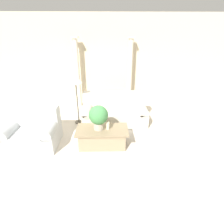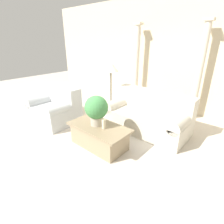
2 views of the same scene
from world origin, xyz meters
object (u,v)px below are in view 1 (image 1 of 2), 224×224
coffee_table (102,137)px  loveseat (33,130)px  floor_lamp (76,83)px  sofa_long (115,111)px  potted_plant (98,116)px

coffee_table → loveseat: bearing=176.0°
floor_lamp → loveseat: bearing=-130.9°
sofa_long → potted_plant: potted_plant is taller
coffee_table → potted_plant: (-0.08, 0.02, 0.56)m
potted_plant → loveseat: bearing=176.7°
loveseat → floor_lamp: floor_lamp is taller
loveseat → potted_plant: size_ratio=2.08×
coffee_table → potted_plant: bearing=162.5°
coffee_table → floor_lamp: 1.78m
coffee_table → floor_lamp: size_ratio=0.84×
floor_lamp → sofa_long: bearing=2.6°
potted_plant → floor_lamp: 1.46m
sofa_long → floor_lamp: (-1.11, -0.05, 0.91)m
potted_plant → sofa_long: bearing=71.2°
loveseat → floor_lamp: 1.71m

